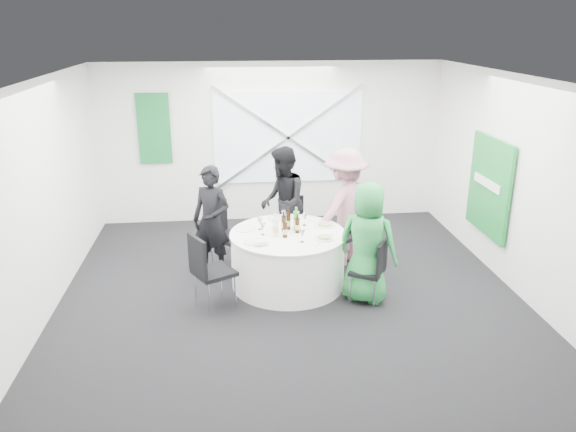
{
  "coord_description": "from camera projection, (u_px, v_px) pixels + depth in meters",
  "views": [
    {
      "loc": [
        -0.76,
        -6.75,
        3.44
      ],
      "look_at": [
        0.0,
        0.2,
        1.0
      ],
      "focal_mm": 35.0,
      "sensor_mm": 36.0,
      "label": 1
    }
  ],
  "objects": [
    {
      "name": "floor",
      "position": [
        290.0,
        291.0,
        7.55
      ],
      "size": [
        6.0,
        6.0,
        0.0
      ],
      "primitive_type": "plane",
      "color": "black",
      "rests_on": "ground"
    },
    {
      "name": "napkin",
      "position": [
        261.0,
        242.0,
        7.07
      ],
      "size": [
        0.18,
        0.14,
        0.05
      ],
      "primitive_type": "cube",
      "rotation": [
        0.0,
        0.0,
        0.19
      ],
      "color": "white",
      "rests_on": "plate_front_left"
    },
    {
      "name": "wall_back",
      "position": [
        271.0,
        143.0,
        9.9
      ],
      "size": [
        6.0,
        0.0,
        6.0
      ],
      "primitive_type": "plane",
      "rotation": [
        1.57,
        0.0,
        0.0
      ],
      "color": "white",
      "rests_on": "floor"
    },
    {
      "name": "clear_water_bottle",
      "position": [
        275.0,
        227.0,
        7.34
      ],
      "size": [
        0.08,
        0.08,
        0.31
      ],
      "color": "white",
      "rests_on": "banquet_table"
    },
    {
      "name": "person_woman_pink",
      "position": [
        345.0,
        207.0,
        8.18
      ],
      "size": [
        1.21,
        1.09,
        1.73
      ],
      "primitive_type": "imported",
      "rotation": [
        0.0,
        0.0,
        -2.5
      ],
      "color": "#C07C8B",
      "rests_on": "floor"
    },
    {
      "name": "beer_bottle_c",
      "position": [
        297.0,
        226.0,
        7.46
      ],
      "size": [
        0.06,
        0.06,
        0.26
      ],
      "color": "#331909",
      "rests_on": "banquet_table"
    },
    {
      "name": "plate_back_right",
      "position": [
        325.0,
        225.0,
        7.75
      ],
      "size": [
        0.29,
        0.29,
        0.04
      ],
      "color": "white",
      "rests_on": "banquet_table"
    },
    {
      "name": "chair_back_right",
      "position": [
        347.0,
        227.0,
        8.18
      ],
      "size": [
        0.63,
        0.63,
        1.01
      ],
      "rotation": [
        0.0,
        0.0,
        -1.02
      ],
      "color": "black",
      "rests_on": "floor"
    },
    {
      "name": "wine_glass_e",
      "position": [
        263.0,
        226.0,
        7.39
      ],
      "size": [
        0.07,
        0.07,
        0.17
      ],
      "color": "white",
      "rests_on": "banquet_table"
    },
    {
      "name": "fork_a",
      "position": [
        318.0,
        245.0,
        7.08
      ],
      "size": [
        0.1,
        0.13,
        0.01
      ],
      "primitive_type": "cube",
      "rotation": [
        0.0,
        0.0,
        -0.66
      ],
      "color": "silver",
      "rests_on": "banquet_table"
    },
    {
      "name": "plate_front_right",
      "position": [
        324.0,
        238.0,
        7.28
      ],
      "size": [
        0.25,
        0.25,
        0.04
      ],
      "color": "white",
      "rests_on": "banquet_table"
    },
    {
      "name": "plate_back_left",
      "position": [
        245.0,
        229.0,
        7.62
      ],
      "size": [
        0.29,
        0.29,
        0.01
      ],
      "color": "white",
      "rests_on": "banquet_table"
    },
    {
      "name": "window_brace_a",
      "position": [
        288.0,
        138.0,
        9.83
      ],
      "size": [
        2.63,
        0.05,
        1.84
      ],
      "primitive_type": "cube",
      "rotation": [
        0.0,
        0.97,
        0.0
      ],
      "color": "silver",
      "rests_on": "window_panel"
    },
    {
      "name": "chair_front_right",
      "position": [
        373.0,
        267.0,
        7.09
      ],
      "size": [
        0.53,
        0.53,
        0.85
      ],
      "rotation": [
        0.0,
        0.0,
        4.16
      ],
      "color": "black",
      "rests_on": "floor"
    },
    {
      "name": "knife_a",
      "position": [
        331.0,
        236.0,
        7.38
      ],
      "size": [
        0.1,
        0.13,
        0.01
      ],
      "primitive_type": "cube",
      "rotation": [
        0.0,
        0.0,
        -0.61
      ],
      "color": "silver",
      "rests_on": "banquet_table"
    },
    {
      "name": "green_banner",
      "position": [
        154.0,
        129.0,
        9.55
      ],
      "size": [
        0.55,
        0.04,
        1.2
      ],
      "primitive_type": "cube",
      "color": "#156B37",
      "rests_on": "wall_back"
    },
    {
      "name": "wine_glass_a",
      "position": [
        284.0,
        214.0,
        7.84
      ],
      "size": [
        0.07,
        0.07,
        0.17
      ],
      "color": "white",
      "rests_on": "banquet_table"
    },
    {
      "name": "ceiling",
      "position": [
        290.0,
        78.0,
        6.63
      ],
      "size": [
        6.0,
        6.0,
        0.0
      ],
      "primitive_type": "plane",
      "rotation": [
        3.14,
        0.0,
        0.0
      ],
      "color": "white",
      "rests_on": "wall_back"
    },
    {
      "name": "green_water_bottle",
      "position": [
        296.0,
        221.0,
        7.56
      ],
      "size": [
        0.08,
        0.08,
        0.32
      ],
      "color": "green",
      "rests_on": "banquet_table"
    },
    {
      "name": "beer_bottle_b",
      "position": [
        288.0,
        222.0,
        7.59
      ],
      "size": [
        0.06,
        0.06,
        0.28
      ],
      "color": "#331909",
      "rests_on": "banquet_table"
    },
    {
      "name": "beer_bottle_d",
      "position": [
        285.0,
        230.0,
        7.31
      ],
      "size": [
        0.06,
        0.06,
        0.26
      ],
      "color": "#331909",
      "rests_on": "banquet_table"
    },
    {
      "name": "plate_back",
      "position": [
        277.0,
        218.0,
        8.02
      ],
      "size": [
        0.27,
        0.27,
        0.01
      ],
      "color": "white",
      "rests_on": "banquet_table"
    },
    {
      "name": "window_panel",
      "position": [
        288.0,
        137.0,
        9.86
      ],
      "size": [
        2.6,
        0.03,
        1.6
      ],
      "primitive_type": "cube",
      "color": "silver",
      "rests_on": "wall_back"
    },
    {
      "name": "chair_back",
      "position": [
        291.0,
        220.0,
        8.74
      ],
      "size": [
        0.45,
        0.46,
        0.87
      ],
      "rotation": [
        0.0,
        0.0,
        -0.15
      ],
      "color": "black",
      "rests_on": "floor"
    },
    {
      "name": "wine_glass_c",
      "position": [
        297.0,
        215.0,
        7.78
      ],
      "size": [
        0.07,
        0.07,
        0.17
      ],
      "color": "white",
      "rests_on": "banquet_table"
    },
    {
      "name": "person_man_back",
      "position": [
        283.0,
        203.0,
        8.45
      ],
      "size": [
        0.48,
        0.84,
        1.7
      ],
      "primitive_type": "imported",
      "rotation": [
        0.0,
        0.0,
        -1.6
      ],
      "color": "black",
      "rests_on": "floor"
    },
    {
      "name": "fork_b",
      "position": [
        297.0,
        219.0,
        8.02
      ],
      "size": [
        0.15,
        0.02,
        0.01
      ],
      "primitive_type": "cube",
      "rotation": [
        0.0,
        0.0,
        1.54
      ],
      "color": "silver",
      "rests_on": "banquet_table"
    },
    {
      "name": "wine_glass_d",
      "position": [
        260.0,
        221.0,
        7.57
      ],
      "size": [
        0.07,
        0.07,
        0.17
      ],
      "color": "white",
      "rests_on": "banquet_table"
    },
    {
      "name": "beer_bottle_a",
      "position": [
        284.0,
        223.0,
        7.53
      ],
      "size": [
        0.06,
        0.06,
        0.27
      ],
      "color": "#331909",
      "rests_on": "banquet_table"
    },
    {
      "name": "knife_b",
      "position": [
        274.0,
        219.0,
        8.0
      ],
      "size": [
        0.15,
        0.02,
        0.01
      ],
      "primitive_type": "cube",
      "rotation": [
        0.0,
        0.0,
        1.51
      ],
      "color": "silver",
      "rests_on": "banquet_table"
    },
    {
      "name": "fork_c",
      "position": [
        327.0,
        227.0,
        7.69
      ],
      "size": [
        0.1,
        0.13,
        0.01
      ],
      "primitive_type": "cube",
      "rotation": [
        0.0,
        0.0,
        0.58
      ],
      "color": "silver",
      "rests_on": "banquet_table"
    },
    {
      "name": "chair_front_left",
      "position": [
        207.0,
        266.0,
        6.88
      ],
      "size": [
        0.62,
        0.62,
        1.0
      ],
      "rotation": [
        0.0,
        0.0,
        2.08
      ],
      "color": "black",
      "rests_on": "floor"
    },
    {
      "name": "banquet_table",
      "position": [
        288.0,
        259.0,
        7.61
      ],
      "size": [
        1.56,
        1.56,
        0.76
      ],
      "color": "white",
      "rests_on": "floor"
    },
    {
      "name": "chair_back_left",
      "position": [
        224.0,
        230.0,
        8.14
      ],
      "size": [
        0.62,
        0.62,
        0.97
      ],
      "rotation": [
        0.0,
        0.0,
        0.87
      ],
      "color": "black",
      "rests_on": "floor"
    },
    {
      "name": "wall_right",
      "position": [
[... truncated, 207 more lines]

